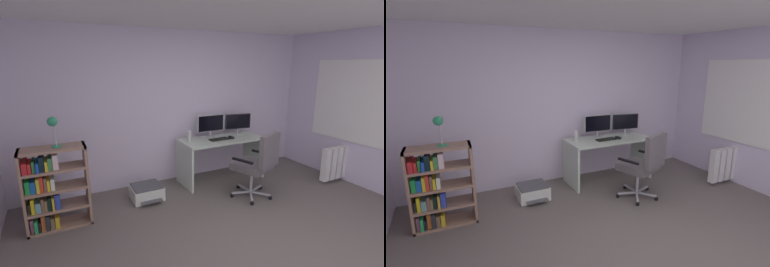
{
  "view_description": "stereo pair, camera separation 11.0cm",
  "coord_description": "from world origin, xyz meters",
  "views": [
    {
      "loc": [
        -1.88,
        -1.86,
        1.98
      ],
      "look_at": [
        -0.05,
        1.76,
        0.97
      ],
      "focal_mm": 26.36,
      "sensor_mm": 36.0,
      "label": 1
    },
    {
      "loc": [
        -1.78,
        -1.91,
        1.98
      ],
      "look_at": [
        -0.05,
        1.76,
        0.97
      ],
      "focal_mm": 26.36,
      "sensor_mm": 36.0,
      "label": 2
    }
  ],
  "objects": [
    {
      "name": "ground_plane",
      "position": [
        0.0,
        0.0,
        -0.01
      ],
      "size": [
        5.15,
        4.95,
        0.02
      ],
      "primitive_type": "cube",
      "color": "#685E59",
      "rests_on": "ground"
    },
    {
      "name": "wall_back",
      "position": [
        0.0,
        2.53,
        1.26
      ],
      "size": [
        5.15,
        0.1,
        2.52
      ],
      "primitive_type": "cube",
      "color": "silver",
      "rests_on": "ground"
    },
    {
      "name": "window_pane",
      "position": [
        2.57,
        1.08,
        1.38
      ],
      "size": [
        0.01,
        1.31,
        1.26
      ],
      "primitive_type": "cube",
      "color": "white"
    },
    {
      "name": "window_frame",
      "position": [
        2.56,
        1.08,
        1.38
      ],
      "size": [
        0.02,
        1.39,
        1.34
      ],
      "primitive_type": "cube",
      "color": "white"
    },
    {
      "name": "desk",
      "position": [
        0.67,
        2.06,
        0.55
      ],
      "size": [
        1.45,
        0.63,
        0.74
      ],
      "color": "silver",
      "rests_on": "ground"
    },
    {
      "name": "monitor_main",
      "position": [
        0.54,
        2.21,
        0.98
      ],
      "size": [
        0.51,
        0.18,
        0.39
      ],
      "color": "#B2B5B7",
      "rests_on": "desk"
    },
    {
      "name": "monitor_secondary",
      "position": [
        1.11,
        2.21,
        0.95
      ],
      "size": [
        0.48,
        0.18,
        0.36
      ],
      "color": "#B2B5B7",
      "rests_on": "desk"
    },
    {
      "name": "keyboard",
      "position": [
        0.58,
        1.99,
        0.75
      ],
      "size": [
        0.34,
        0.13,
        0.02
      ],
      "primitive_type": "cube",
      "rotation": [
        0.0,
        0.0,
        0.01
      ],
      "color": "black",
      "rests_on": "desk"
    },
    {
      "name": "computer_mouse",
      "position": [
        0.8,
        1.97,
        0.76
      ],
      "size": [
        0.07,
        0.11,
        0.03
      ],
      "primitive_type": "cube",
      "rotation": [
        0.0,
        0.0,
        0.1
      ],
      "color": "black",
      "rests_on": "desk"
    },
    {
      "name": "desktop_speaker",
      "position": [
        0.1,
        2.16,
        0.83
      ],
      "size": [
        0.07,
        0.07,
        0.17
      ],
      "primitive_type": "cylinder",
      "color": "silver",
      "rests_on": "desk"
    },
    {
      "name": "office_chair",
      "position": [
        0.76,
        1.2,
        0.57
      ],
      "size": [
        0.66,
        0.7,
        1.02
      ],
      "color": "#B7BABC",
      "rests_on": "ground"
    },
    {
      "name": "bookshelf",
      "position": [
        -1.99,
        1.71,
        0.5
      ],
      "size": [
        0.74,
        0.31,
        1.02
      ],
      "color": "#96725D",
      "rests_on": "ground"
    },
    {
      "name": "desk_lamp",
      "position": [
        -1.88,
        1.71,
        1.29
      ],
      "size": [
        0.13,
        0.11,
        0.36
      ],
      "color": "#2C9463",
      "rests_on": "bookshelf"
    },
    {
      "name": "printer",
      "position": [
        -0.73,
        1.93,
        0.11
      ],
      "size": [
        0.45,
        0.49,
        0.22
      ],
      "color": "silver",
      "rests_on": "ground"
    },
    {
      "name": "radiator",
      "position": [
        2.47,
        1.08,
        0.34
      ],
      "size": [
        0.84,
        0.1,
        0.56
      ],
      "color": "white",
      "rests_on": "ground"
    }
  ]
}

